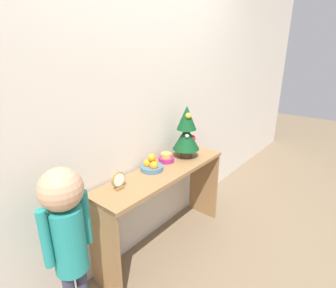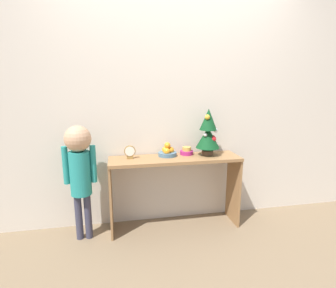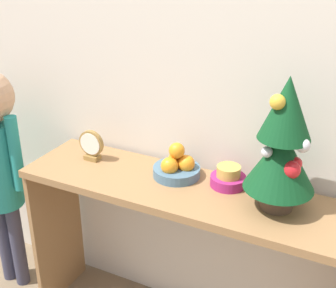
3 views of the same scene
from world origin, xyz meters
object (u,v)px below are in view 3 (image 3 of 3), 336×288
singing_bowl (228,178)px  desk_clock (91,146)px  mini_tree (283,145)px  fruit_bowl (177,166)px

singing_bowl → desk_clock: (-0.57, -0.05, 0.03)m
mini_tree → singing_bowl: 0.29m
mini_tree → desk_clock: 0.79m
singing_bowl → desk_clock: size_ratio=1.03×
mini_tree → singing_bowl: size_ratio=3.53×
fruit_bowl → desk_clock: bearing=-175.1°
mini_tree → desk_clock: size_ratio=3.63×
desk_clock → fruit_bowl: bearing=4.9°
desk_clock → mini_tree: bearing=-1.3°
mini_tree → fruit_bowl: bearing=173.0°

